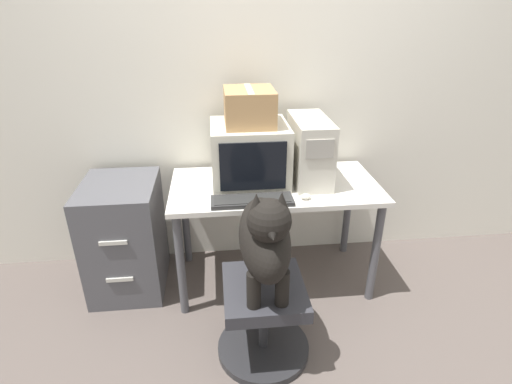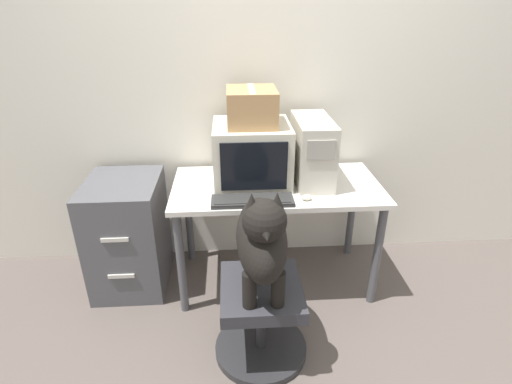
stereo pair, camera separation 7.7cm
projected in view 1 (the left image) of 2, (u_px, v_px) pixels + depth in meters
The scene contains 11 objects.
ground_plane at pixel (280, 309), 2.46m from camera, with size 12.00×12.00×0.00m, color #564C47.
wall_back at pixel (268, 73), 2.52m from camera, with size 8.00×0.05×2.60m.
desk at pixel (274, 197), 2.47m from camera, with size 1.26×0.64×0.71m.
crt_monitor at pixel (250, 154), 2.40m from camera, with size 0.45×0.43×0.36m.
pc_tower at pixel (309, 150), 2.42m from camera, with size 0.21×0.46×0.39m.
keyboard at pixel (252, 200), 2.21m from camera, with size 0.46×0.15×0.03m.
computer_mouse at pixel (306, 197), 2.24m from camera, with size 0.06×0.04×0.03m.
office_chair at pixel (264, 317), 2.07m from camera, with size 0.49×0.49×0.44m.
dog at pixel (265, 237), 1.84m from camera, with size 0.24×0.56×0.57m.
filing_cabinet at pixel (125, 236), 2.53m from camera, with size 0.45×0.55×0.73m.
cardboard_box at pixel (249, 107), 2.28m from camera, with size 0.28×0.31×0.21m.
Camera 1 is at (-0.35, -1.87, 1.72)m, focal length 28.00 mm.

